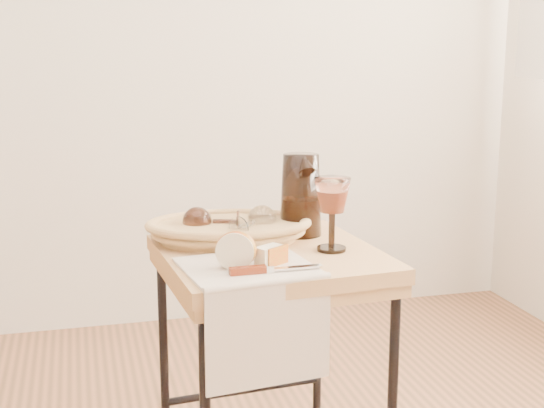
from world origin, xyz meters
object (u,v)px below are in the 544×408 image
object	(u,v)px
tea_towel	(248,267)
apple_half	(236,249)
bread_basket	(229,231)
pitcher	(301,195)
goblet_lying_a	(215,221)
side_table	(270,375)
wine_goblet	(332,214)
goblet_lying_b	(252,223)
table_knife	(272,268)

from	to	relation	value
tea_towel	apple_half	bearing A→B (deg)	-170.75
bread_basket	apple_half	world-z (taller)	apple_half
bread_basket	pitcher	size ratio (longest dim) A/B	1.47
bread_basket	goblet_lying_a	xyz separation A→B (m)	(-0.03, 0.02, 0.02)
side_table	wine_goblet	world-z (taller)	wine_goblet
goblet_lying_a	goblet_lying_b	distance (m)	0.10
goblet_lying_a	table_knife	world-z (taller)	goblet_lying_a
goblet_lying_b	wine_goblet	distance (m)	0.22
bread_basket	apple_half	bearing A→B (deg)	-91.22
goblet_lying_a	apple_half	world-z (taller)	apple_half
tea_towel	goblet_lying_a	size ratio (longest dim) A/B	2.32
goblet_lying_a	wine_goblet	bearing A→B (deg)	162.83
table_knife	tea_towel	bearing A→B (deg)	125.19
side_table	wine_goblet	bearing A→B (deg)	-14.34
bread_basket	goblet_lying_a	distance (m)	0.04
apple_half	goblet_lying_a	bearing A→B (deg)	111.17
tea_towel	goblet_lying_b	size ratio (longest dim) A/B	2.32
wine_goblet	apple_half	size ratio (longest dim) A/B	1.99
bread_basket	pitcher	bearing A→B (deg)	12.04
goblet_lying_b	pitcher	bearing A→B (deg)	-26.69
side_table	bread_basket	world-z (taller)	bread_basket
wine_goblet	pitcher	bearing A→B (deg)	99.33
goblet_lying_a	wine_goblet	size ratio (longest dim) A/B	0.67
bread_basket	goblet_lying_a	world-z (taller)	goblet_lying_a
bread_basket	goblet_lying_b	bearing A→B (deg)	-15.27
wine_goblet	goblet_lying_b	bearing A→B (deg)	142.46
bread_basket	pitcher	distance (m)	0.21
goblet_lying_b	apple_half	bearing A→B (deg)	-154.37
pitcher	apple_half	size ratio (longest dim) A/B	2.77
goblet_lying_a	table_knife	xyz separation A→B (m)	(0.07, -0.32, -0.04)
goblet_lying_a	apple_half	size ratio (longest dim) A/B	1.33
goblet_lying_a	goblet_lying_b	world-z (taller)	same
goblet_lying_b	apple_half	world-z (taller)	apple_half
goblet_lying_a	wine_goblet	distance (m)	0.31
goblet_lying_a	table_knife	size ratio (longest dim) A/B	0.60
table_knife	side_table	bearing A→B (deg)	76.29
tea_towel	bread_basket	world-z (taller)	bread_basket
goblet_lying_b	goblet_lying_a	bearing A→B (deg)	113.29
bread_basket	apple_half	distance (m)	0.26
goblet_lying_b	side_table	bearing A→B (deg)	-119.29
pitcher	bread_basket	bearing A→B (deg)	-179.08
bread_basket	goblet_lying_b	world-z (taller)	goblet_lying_b
tea_towel	pitcher	size ratio (longest dim) A/B	1.11
side_table	table_knife	bearing A→B (deg)	-102.88
side_table	apple_half	bearing A→B (deg)	-128.92
side_table	tea_towel	distance (m)	0.36
bread_basket	table_knife	bearing A→B (deg)	-76.90
goblet_lying_a	bread_basket	bearing A→B (deg)	169.44
pitcher	table_knife	xyz separation A→B (m)	(-0.16, -0.32, -0.09)
side_table	pitcher	bearing A→B (deg)	48.57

